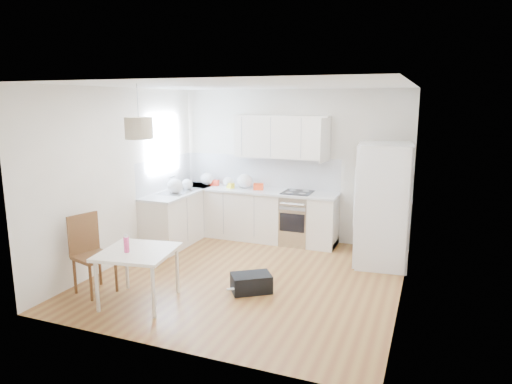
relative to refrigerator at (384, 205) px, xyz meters
The scene contains 29 objects.
floor 2.35m from the refrigerator, 142.59° to the right, with size 4.20×4.20×0.00m, color brown.
ceiling 2.79m from the refrigerator, 142.59° to the right, with size 4.20×4.20×0.00m, color white.
wall_back 1.93m from the refrigerator, 155.34° to the left, with size 4.20×4.20×0.00m, color beige.
wall_left 4.06m from the refrigerator, 161.02° to the right, with size 4.20×4.20×0.00m, color beige.
wall_right 1.43m from the refrigerator, 73.67° to the right, with size 4.20×4.20×0.00m, color beige.
window_glassblock 3.89m from the refrigerator, behind, with size 0.02×1.00×1.00m, color #BFE0F9.
cabinets_back 2.42m from the refrigerator, 168.10° to the left, with size 3.00×0.60×0.88m, color silver.
cabinets_left 3.55m from the refrigerator, behind, with size 0.60×1.80×0.88m, color silver.
counter_back 2.37m from the refrigerator, 168.10° to the left, with size 3.02×0.64×0.04m, color silver.
counter_left 3.52m from the refrigerator, behind, with size 0.64×1.82×0.04m, color silver.
backsplash_back 2.46m from the refrigerator, 161.34° to the left, with size 3.00×0.01×0.58m, color white.
backsplash_left 3.82m from the refrigerator, behind, with size 0.01×1.80×0.58m, color white.
upper_cabinets 2.18m from the refrigerator, 161.40° to the left, with size 1.70×0.32×0.75m, color silver.
range_oven 1.67m from the refrigerator, 162.16° to the left, with size 0.50×0.61×0.88m, color #B8BBBD, non-canonical shape.
sink 3.52m from the refrigerator, behind, with size 0.50×0.80×0.16m, color #B8BBBD, non-canonical shape.
refrigerator is the anchor object (origin of this frame).
dining_table 3.72m from the refrigerator, 136.08° to the right, with size 0.99×0.99×0.68m.
dining_chair 4.25m from the refrigerator, 143.09° to the right, with size 0.44×0.44×1.04m, color #4A2C16, non-canonical shape.
drink_bottle 3.84m from the refrigerator, 135.85° to the right, with size 0.07×0.07×0.23m, color #E23E7D.
gym_bag 2.44m from the refrigerator, 130.09° to the right, with size 0.52×0.34×0.24m, color black.
pendant_lamp 3.82m from the refrigerator, 136.93° to the right, with size 0.33×0.33×0.26m, color #BDAC91.
grocery_bag_a 3.37m from the refrigerator, behind, with size 0.26×0.22×0.24m, color silver.
grocery_bag_b 2.89m from the refrigerator, behind, with size 0.22×0.18×0.19m, color silver.
grocery_bag_c 2.60m from the refrigerator, 167.79° to the left, with size 0.29×0.25×0.26m, color silver.
grocery_bag_d 3.47m from the refrigerator, behind, with size 0.21×0.18×0.19m, color silver.
grocery_bag_e 3.50m from the refrigerator, behind, with size 0.28×0.24×0.25m, color silver.
snack_orange 2.29m from the refrigerator, 168.09° to the left, with size 0.18×0.11×0.12m, color red.
snack_yellow 2.82m from the refrigerator, behind, with size 0.14×0.09×0.10m, color yellow.
snack_red 3.22m from the refrigerator, 169.76° to the left, with size 0.15×0.10×0.11m, color #B62616.
Camera 1 is at (2.38, -5.74, 2.50)m, focal length 32.00 mm.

